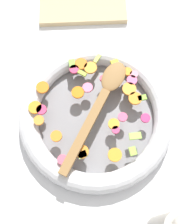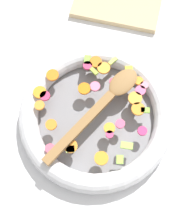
# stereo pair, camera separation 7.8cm
# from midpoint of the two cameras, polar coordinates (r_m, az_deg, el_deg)

# --- Properties ---
(ground_plane) EXTENTS (4.00, 4.00, 0.00)m
(ground_plane) POSITION_cam_midpoint_polar(r_m,az_deg,el_deg) (0.83, -2.68, -1.59)
(ground_plane) COLOR silver
(skillet) EXTENTS (0.40, 0.40, 0.05)m
(skillet) POSITION_cam_midpoint_polar(r_m,az_deg,el_deg) (0.81, -2.75, -1.07)
(skillet) COLOR slate
(skillet) RESTS_ON ground_plane
(chopped_vegetables) EXTENTS (0.31, 0.30, 0.01)m
(chopped_vegetables) POSITION_cam_midpoint_polar(r_m,az_deg,el_deg) (0.79, -3.29, 1.39)
(chopped_vegetables) COLOR orange
(chopped_vegetables) RESTS_ON skillet
(wooden_spoon) EXTENTS (0.19, 0.31, 0.01)m
(wooden_spoon) POSITION_cam_midpoint_polar(r_m,az_deg,el_deg) (0.78, -2.18, 1.27)
(wooden_spoon) COLOR olive
(wooden_spoon) RESTS_ON chopped_vegetables
(cutting_board) EXTENTS (0.26, 0.17, 0.02)m
(cutting_board) POSITION_cam_midpoint_polar(r_m,az_deg,el_deg) (1.02, -4.76, 19.46)
(cutting_board) COLOR tan
(cutting_board) RESTS_ON ground_plane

